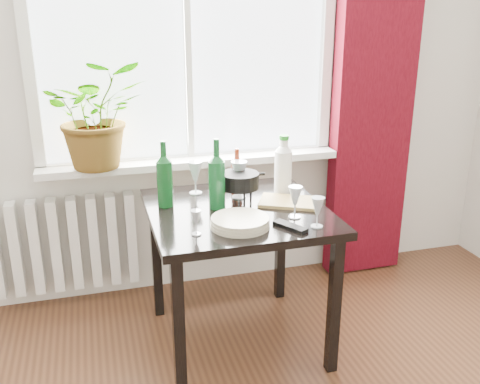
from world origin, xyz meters
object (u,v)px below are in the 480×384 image
object	(u,v)px
cleaning_bottle	(283,164)
tv_remote	(290,227)
wine_bottle_right	(217,173)
wineglass_front_left	(196,222)
potted_plant	(97,115)
wineglass_back_center	(239,179)
radiator	(65,244)
wineglass_back_left	(195,177)
bottle_amber	(237,171)
plate_stack	(240,222)
wineglass_far_right	(317,212)
wine_bottle_left	(164,173)
fondue_pot	(240,187)
wineglass_front_right	(295,202)
table	(237,226)
cutting_board	(290,202)

from	to	relation	value
cleaning_bottle	tv_remote	distance (m)	0.51
wine_bottle_right	wineglass_front_left	distance (m)	0.36
potted_plant	wineglass_back_center	xyz separation A→B (m)	(0.66, -0.40, -0.29)
radiator	wineglass_back_left	distance (m)	0.90
wine_bottle_right	bottle_amber	xyz separation A→B (m)	(0.15, 0.17, -0.05)
potted_plant	tv_remote	xyz separation A→B (m)	(0.77, -0.85, -0.38)
wineglass_back_center	plate_stack	bearing A→B (deg)	-105.18
wine_bottle_right	wineglass_far_right	world-z (taller)	wine_bottle_right
radiator	potted_plant	world-z (taller)	potted_plant
wine_bottle_left	fondue_pot	size ratio (longest dim) A/B	1.50
wineglass_front_right	wineglass_far_right	world-z (taller)	wineglass_front_right
wineglass_front_left	fondue_pot	size ratio (longest dim) A/B	0.51
cleaning_bottle	wineglass_far_right	distance (m)	0.49
wineglass_front_left	wineglass_back_left	bearing A→B (deg)	78.80
wineglass_back_left	fondue_pot	size ratio (longest dim) A/B	0.80
plate_stack	wineglass_back_center	bearing A→B (deg)	74.82
bottle_amber	fondue_pot	xyz separation A→B (m)	(-0.02, -0.12, -0.05)
wine_bottle_right	wineglass_front_right	world-z (taller)	wine_bottle_right
table	wineglass_front_right	world-z (taller)	wineglass_front_right
wineglass_back_left	cutting_board	size ratio (longest dim) A/B	0.60
wineglass_far_right	wineglass_back_left	world-z (taller)	wineglass_back_left
wineglass_front_right	wine_bottle_right	bearing A→B (deg)	144.49
cleaning_bottle	fondue_pot	distance (m)	0.28
wine_bottle_right	cutting_board	bearing A→B (deg)	-6.58
wineglass_back_left	wineglass_front_left	world-z (taller)	wineglass_back_left
cleaning_bottle	wineglass_front_right	bearing A→B (deg)	-101.19
bottle_amber	wine_bottle_right	bearing A→B (deg)	-130.58
table	wineglass_far_right	world-z (taller)	wineglass_far_right
radiator	table	size ratio (longest dim) A/B	0.94
wineglass_front_left	plate_stack	bearing A→B (deg)	9.71
wine_bottle_left	plate_stack	xyz separation A→B (m)	(0.28, -0.36, -0.14)
cutting_board	fondue_pot	bearing A→B (deg)	157.70
wine_bottle_right	cleaning_bottle	bearing A→B (deg)	17.66
wine_bottle_left	bottle_amber	world-z (taller)	wine_bottle_left
wineglass_back_left	tv_remote	xyz separation A→B (m)	(0.31, -0.58, -0.08)
wineglass_back_center	wineglass_front_left	size ratio (longest dim) A/B	1.75
potted_plant	radiator	bearing A→B (deg)	161.51
cleaning_bottle	wineglass_back_left	bearing A→B (deg)	165.70
wineglass_far_right	wineglass_front_left	world-z (taller)	wineglass_far_right
bottle_amber	cutting_board	xyz separation A→B (m)	(0.21, -0.22, -0.11)
table	cutting_board	xyz separation A→B (m)	(0.27, -0.00, 0.10)
wine_bottle_right	plate_stack	size ratio (longest dim) A/B	1.30
wineglass_far_right	radiator	bearing A→B (deg)	139.90
table	radiator	bearing A→B (deg)	143.46
cutting_board	wineglass_back_center	bearing A→B (deg)	144.64
wineglass_back_center	fondue_pot	world-z (taller)	wineglass_back_center
wine_bottle_left	wineglass_far_right	xyz separation A→B (m)	(0.61, -0.46, -0.09)
radiator	cleaning_bottle	size ratio (longest dim) A/B	2.52
wineglass_far_right	wineglass_front_left	bearing A→B (deg)	173.23
wineglass_front_left	fondue_pot	world-z (taller)	fondue_pot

